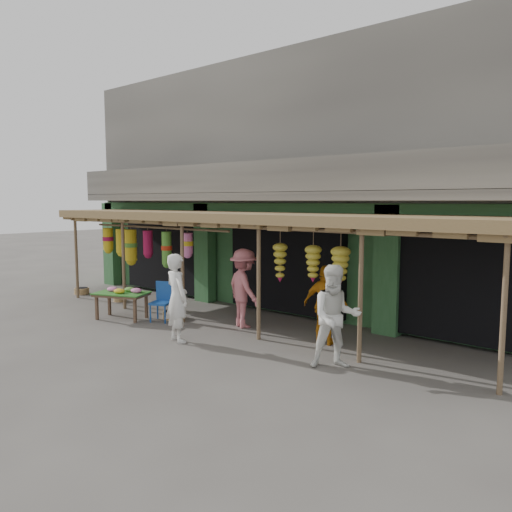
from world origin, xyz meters
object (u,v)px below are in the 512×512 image
Objects in this scene: person_vendor at (326,305)px; person_shopper at (244,288)px; person_right at (336,317)px; flower_table at (122,294)px; person_front at (177,298)px; blue_chair at (163,299)px.

person_shopper is at bearing -8.77° from person_vendor.
person_right is 3.48m from person_shopper.
flower_table is 0.82× the size of person_right.
person_shopper reaches higher than person_right.
person_front reaches higher than flower_table.
person_shopper reaches higher than blue_chair.
person_vendor is at bearing -157.03° from person_shopper.
person_shopper is at bearing 2.55° from flower_table.
person_front is 1.01× the size of person_right.
person_shopper is at bearing -83.67° from person_front.
person_right is (5.33, -0.33, 0.40)m from blue_chair.
blue_chair is 2.26m from person_shopper.
person_vendor is (2.63, 1.89, -0.11)m from person_front.
flower_table is 0.91× the size of person_vendor.
person_right reaches higher than person_vendor.
person_vendor reaches higher than blue_chair.
flower_table is at bearing -174.62° from blue_chair.
flower_table is 6.30m from person_right.
person_right is (3.58, 0.71, -0.01)m from person_front.
person_front is 1.91m from person_shopper.
person_vendor is at bearing -128.77° from person_front.
blue_chair reaches higher than flower_table.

